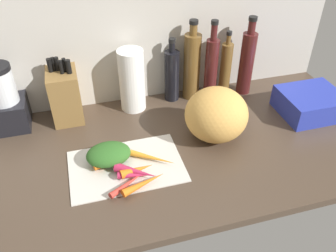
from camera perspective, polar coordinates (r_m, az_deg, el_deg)
ground_plane at (r=135.76cm, az=-0.11°, el=-3.73°), size 170.00×80.00×3.00cm
wall_back at (r=151.38cm, az=-4.22°, el=14.79°), size 170.00×3.00×60.00cm
cutting_board at (r=126.94cm, az=-6.78°, el=-6.41°), size 40.02×26.67×0.80cm
carrot_0 at (r=120.86cm, az=-5.55°, el=-7.95°), size 11.18×5.34×2.55cm
carrot_1 at (r=121.44cm, az=-5.24°, el=-7.36°), size 14.40×11.25×3.42cm
carrot_2 at (r=126.91cm, az=-2.51°, el=-5.18°), size 15.48×11.90×2.31cm
carrot_3 at (r=117.79cm, az=-3.94°, el=-9.24°), size 15.92×7.88×2.84cm
carrot_4 at (r=122.23cm, az=-5.05°, el=-7.07°), size 12.03×5.01×3.17cm
carrot_5 at (r=127.04cm, az=-8.73°, el=-5.41°), size 15.31×6.22×3.00cm
carrot_6 at (r=118.67cm, az=-6.47°, el=-9.22°), size 14.11×9.76×2.20cm
carrot_greens_pile at (r=126.74cm, az=-9.61°, el=-4.53°), size 15.79×12.15×6.68cm
winter_squash at (r=134.43cm, az=7.83°, el=1.85°), size 24.11×23.70×20.82cm
knife_block at (r=149.35cm, az=-16.32°, el=4.83°), size 11.76×15.32×27.09cm
blender_appliance at (r=152.01cm, az=-24.86°, el=3.56°), size 14.88×14.88×27.29cm
paper_towel_roll at (r=149.47cm, az=-5.86°, el=7.35°), size 10.79×10.79×27.07cm
bottle_0 at (r=155.84cm, az=0.63°, el=8.28°), size 6.57×6.57×28.89cm
bottle_1 at (r=156.08cm, az=3.88°, el=9.73°), size 7.39×7.39×36.05cm
bottle_2 at (r=154.66cm, az=6.98°, el=9.18°), size 5.61×5.61×36.90cm
bottle_3 at (r=160.98cm, az=9.27°, el=9.11°), size 5.16×5.16×30.44cm
bottle_4 at (r=163.47cm, az=12.63°, el=10.13°), size 6.48×6.48×35.86cm
dish_rack at (r=161.48cm, az=22.03°, el=3.45°), size 24.83×21.81×9.68cm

